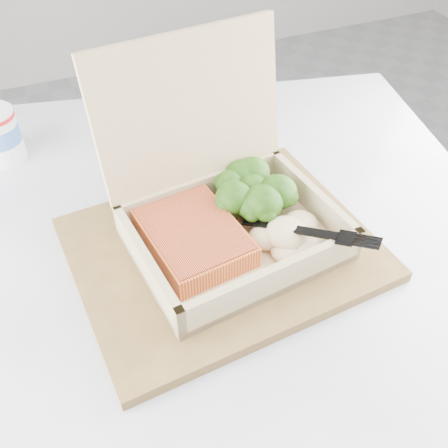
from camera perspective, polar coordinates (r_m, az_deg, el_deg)
name	(u,v)px	position (r m, az deg, el deg)	size (l,w,h in m)	color
floor	(335,386)	(1.42, 12.54, -17.62)	(4.00, 4.00, 0.00)	#96979C
cafe_table	(195,350)	(0.78, -3.36, -14.13)	(1.04, 1.04, 0.76)	black
serving_tray	(222,249)	(0.63, -0.20, -2.83)	(0.36, 0.29, 0.02)	brown
takeout_container	(220,195)	(0.61, -0.51, 3.38)	(0.26, 0.25, 0.23)	tan
salmon_fillet	(193,237)	(0.60, -3.51, -1.54)	(0.10, 0.14, 0.03)	orange
broccoli_pile	(253,194)	(0.65, 3.30, 3.43)	(0.11, 0.11, 0.04)	#336616
mashed_potatoes	(286,234)	(0.61, 7.16, -1.09)	(0.09, 0.08, 0.03)	beige
plastic_fork	(272,223)	(0.60, 5.46, 0.14)	(0.13, 0.14, 0.03)	black
receipt	(230,153)	(0.80, 0.71, 8.11)	(0.07, 0.12, 0.00)	silver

